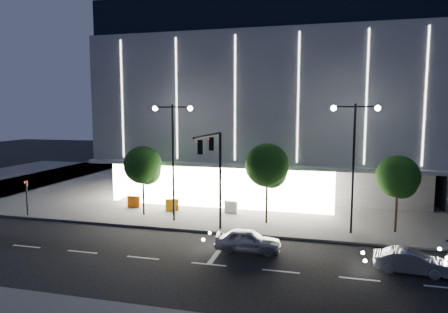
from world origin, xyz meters
name	(u,v)px	position (x,y,z in m)	size (l,w,h in m)	color
ground	(184,252)	(0.00, 0.00, 0.00)	(160.00, 160.00, 0.00)	black
sidewalk_museum	(296,184)	(5.00, 24.00, 0.07)	(70.00, 40.00, 0.15)	#474747
museum	(278,104)	(2.98, 22.31, 9.27)	(30.00, 25.80, 18.00)	#4C4C51
traffic_mast	(215,164)	(1.00, 3.34, 5.03)	(0.33, 5.89, 7.07)	black
street_lamp_west	(173,145)	(-3.00, 6.00, 5.96)	(3.16, 0.36, 9.00)	black
street_lamp_east	(354,149)	(10.00, 6.00, 5.96)	(3.16, 0.36, 9.00)	black
ped_signal_far	(27,194)	(-15.00, 4.50, 1.89)	(0.22, 0.24, 3.00)	black
tree_left	(143,167)	(-5.97, 7.02, 4.03)	(3.02, 3.02, 5.72)	black
tree_mid	(267,168)	(4.03, 7.02, 4.33)	(3.25, 3.25, 6.15)	black
tree_right	(398,179)	(13.03, 7.02, 3.88)	(2.91, 2.91, 5.51)	black
car_lead	(248,240)	(3.72, 1.09, 0.68)	(1.62, 4.02, 1.37)	#ACAEB4
car_second	(411,262)	(12.68, 0.01, 0.61)	(1.30, 3.72, 1.23)	#AAACB2
barrier_a	(134,202)	(-7.89, 9.00, 0.65)	(1.10, 0.25, 1.00)	#FF630E
barrier_c	(172,205)	(-4.24, 8.73, 0.65)	(1.10, 0.25, 1.00)	orange
barrier_d	(231,207)	(0.76, 9.20, 0.65)	(1.10, 0.25, 1.00)	white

